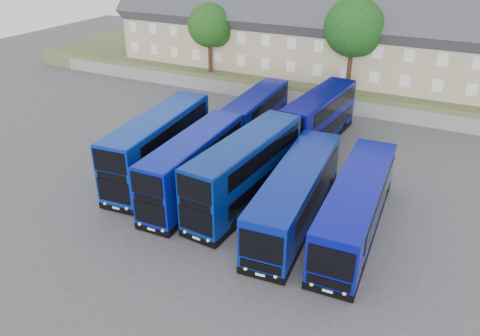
% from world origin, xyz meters
% --- Properties ---
extents(ground, '(120.00, 120.00, 0.00)m').
position_xyz_m(ground, '(0.00, 0.00, 0.00)').
color(ground, '#48494E').
rests_on(ground, ground).
extents(retaining_wall, '(70.00, 0.40, 1.50)m').
position_xyz_m(retaining_wall, '(0.00, 24.00, 0.75)').
color(retaining_wall, slate).
rests_on(retaining_wall, ground).
extents(earth_bank, '(80.00, 20.00, 2.00)m').
position_xyz_m(earth_bank, '(0.00, 34.00, 1.00)').
color(earth_bank, '#505B33').
rests_on(earth_bank, ground).
extents(terrace_row, '(48.00, 10.40, 11.20)m').
position_xyz_m(terrace_row, '(-3.00, 30.00, 6.60)').
color(terrace_row, tan).
rests_on(terrace_row, earth_bank).
extents(dd_front_left, '(3.80, 12.07, 4.72)m').
position_xyz_m(dd_front_left, '(-6.59, 4.49, 2.32)').
color(dd_front_left, '#082895').
rests_on(dd_front_left, ground).
extents(dd_front_mid, '(2.92, 11.07, 4.36)m').
position_xyz_m(dd_front_mid, '(-2.68, 3.11, 2.14)').
color(dd_front_mid, '#08139A').
rests_on(dd_front_mid, ground).
extents(dd_front_right, '(3.52, 11.82, 4.64)m').
position_xyz_m(dd_front_right, '(0.91, 3.91, 2.28)').
color(dd_front_right, navy).
rests_on(dd_front_right, ground).
extents(dd_rear_left, '(2.80, 10.42, 4.10)m').
position_xyz_m(dd_rear_left, '(-3.08, 14.03, 2.01)').
color(dd_rear_left, '#070E86').
rests_on(dd_rear_left, ground).
extents(dd_rear_right, '(3.46, 11.21, 4.39)m').
position_xyz_m(dd_rear_right, '(2.13, 15.73, 2.15)').
color(dd_rear_right, '#060677').
rests_on(dd_rear_right, ground).
extents(coach_east_a, '(3.77, 13.26, 3.58)m').
position_xyz_m(coach_east_a, '(4.76, 3.32, 1.76)').
color(coach_east_a, navy).
rests_on(coach_east_a, ground).
extents(coach_east_b, '(3.38, 13.06, 3.54)m').
position_xyz_m(coach_east_b, '(8.54, 3.67, 1.74)').
color(coach_east_b, '#080C94').
rests_on(coach_east_b, ground).
extents(tree_west, '(4.80, 4.80, 7.65)m').
position_xyz_m(tree_west, '(-13.85, 25.10, 7.05)').
color(tree_west, '#382314').
rests_on(tree_west, earth_bank).
extents(tree_mid, '(5.76, 5.76, 9.18)m').
position_xyz_m(tree_mid, '(2.15, 25.60, 8.07)').
color(tree_mid, '#382314').
rests_on(tree_mid, earth_bank).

